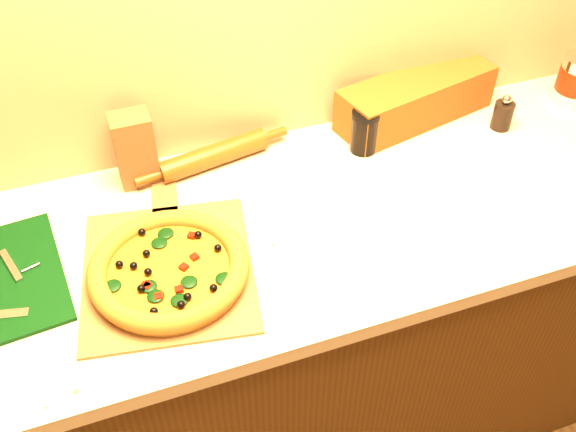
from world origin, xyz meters
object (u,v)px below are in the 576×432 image
at_px(pizza_peel, 168,265).
at_px(rolling_pin, 213,155).
at_px(cutting_board, 2,281).
at_px(dark_jar, 365,131).
at_px(pizza, 169,269).
at_px(pepper_grinder, 503,115).

distance_m(pizza_peel, rolling_pin, 0.35).
distance_m(pizza_peel, cutting_board, 0.34).
bearing_deg(cutting_board, dark_jar, 4.95).
distance_m(rolling_pin, dark_jar, 0.39).
bearing_deg(pizza, pizza_peel, 85.77).
bearing_deg(pizza_peel, pepper_grinder, 21.52).
bearing_deg(rolling_pin, dark_jar, -10.58).
height_order(pizza, cutting_board, pizza).
relative_size(cutting_board, pepper_grinder, 3.53).
bearing_deg(pizza, dark_jar, 25.46).
bearing_deg(pizza, cutting_board, 162.45).
relative_size(pepper_grinder, rolling_pin, 0.24).
height_order(rolling_pin, dark_jar, dark_jar).
distance_m(pizza, rolling_pin, 0.39).
bearing_deg(dark_jar, pizza_peel, -157.47).
height_order(pepper_grinder, dark_jar, dark_jar).
bearing_deg(pizza_peel, dark_jar, 32.27).
bearing_deg(cutting_board, pizza_peel, -17.09).
height_order(pizza, rolling_pin, rolling_pin).
distance_m(pizza, dark_jar, 0.62).
xyz_separation_m(pepper_grinder, dark_jar, (-0.39, 0.03, 0.02)).
distance_m(pizza_peel, pepper_grinder, 0.97).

